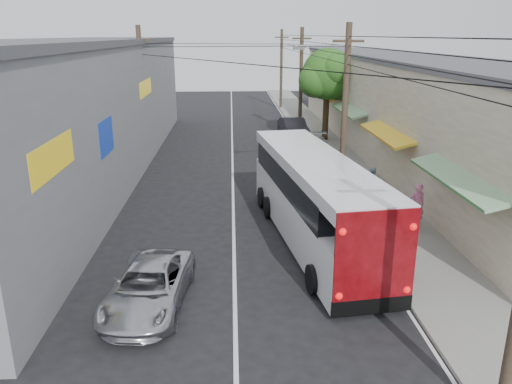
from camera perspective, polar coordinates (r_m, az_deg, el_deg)
ground at (r=12.32m, az=-2.29°, el=-19.85°), size 120.00×120.00×0.00m
sidewalk at (r=31.38m, az=9.27°, el=3.66°), size 3.00×80.00×0.12m
building_right at (r=33.91m, az=16.38°, el=9.54°), size 7.09×40.00×6.25m
building_left at (r=29.30m, az=-19.87°, el=9.03°), size 7.20×36.00×7.25m
utility_poles at (r=30.46m, az=3.18°, el=11.23°), size 11.80×45.28×8.00m
street_tree at (r=36.57m, az=8.26°, el=12.99°), size 4.40×4.00×6.60m
coach_bus at (r=18.64m, az=6.61°, el=-0.71°), size 3.77×11.41×3.23m
jeepney at (r=14.76m, az=-12.17°, el=-10.55°), size 2.49×4.66×1.25m
parked_suv at (r=28.93m, az=6.46°, el=4.25°), size 3.00×6.21×1.74m
parked_car_mid at (r=30.88m, az=5.87°, el=4.91°), size 1.94×4.53×1.52m
parked_car_far at (r=37.68m, az=4.30°, el=7.26°), size 2.07×4.81×1.54m
pedestrian_near at (r=20.77m, az=17.87°, el=-1.45°), size 0.68×0.47×1.79m
pedestrian_far at (r=23.93m, az=13.06°, el=1.02°), size 0.80×0.67×1.46m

